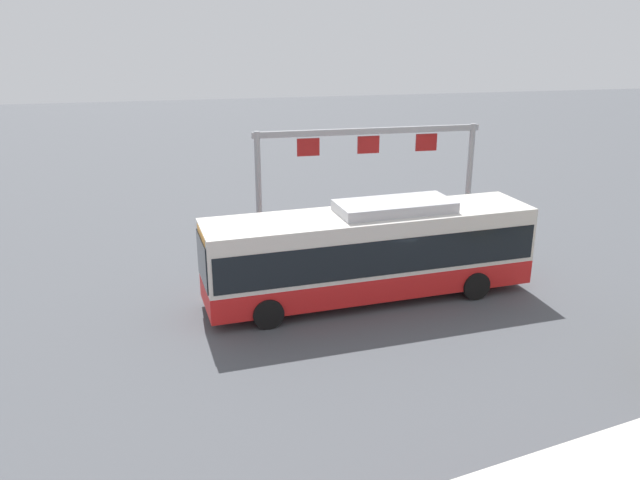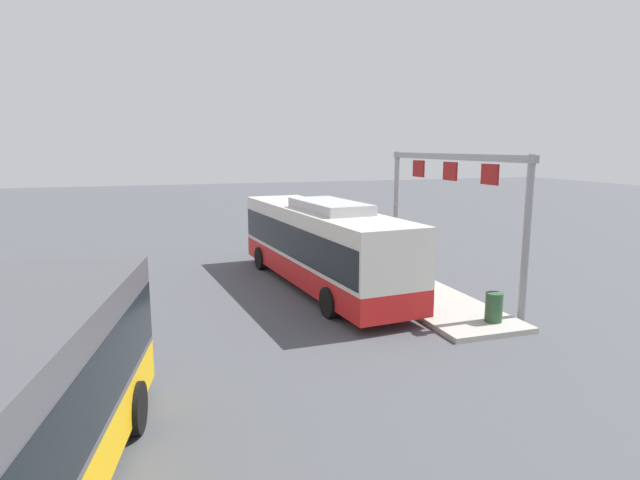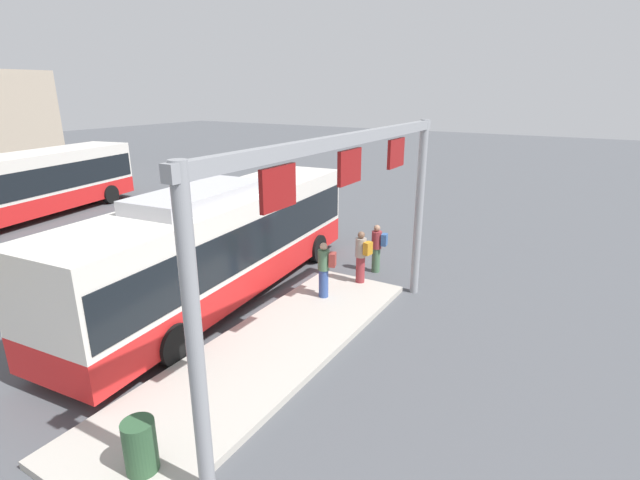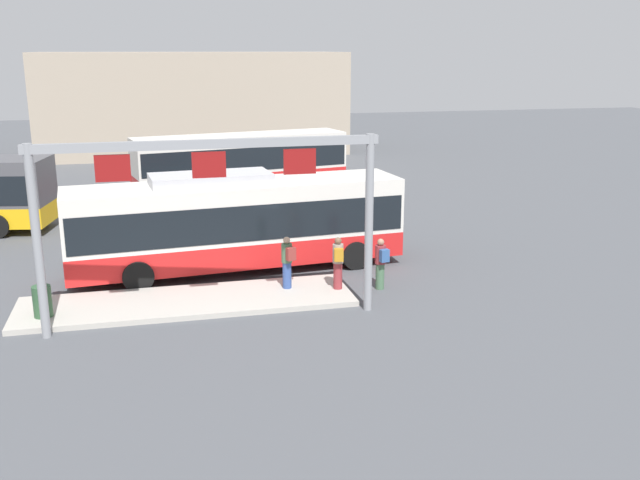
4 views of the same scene
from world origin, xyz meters
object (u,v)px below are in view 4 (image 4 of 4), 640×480
at_px(person_boarding, 338,262).
at_px(person_waiting_mid, 287,261).
at_px(person_waiting_near, 381,263).
at_px(bus_background_left, 241,159).
at_px(trash_bin, 42,301).
at_px(bus_main, 237,220).

distance_m(person_boarding, person_waiting_mid, 1.59).
bearing_deg(person_boarding, person_waiting_mid, 83.79).
height_order(person_boarding, person_waiting_near, person_boarding).
distance_m(bus_background_left, person_boarding, 17.28).
bearing_deg(person_waiting_near, person_boarding, 82.90).
relative_size(person_boarding, person_waiting_near, 1.00).
relative_size(person_waiting_near, trash_bin, 1.86).
relative_size(bus_main, person_waiting_mid, 6.96).
bearing_deg(person_waiting_mid, person_boarding, -124.89).
bearing_deg(bus_main, person_waiting_near, -42.01).
bearing_deg(person_waiting_near, bus_background_left, -3.97).
distance_m(person_boarding, trash_bin, 8.74).
xyz_separation_m(bus_background_left, person_boarding, (0.76, -17.25, -0.73)).
bearing_deg(person_waiting_mid, trash_bin, 77.54).
bearing_deg(person_waiting_near, bus_main, 42.00).
distance_m(person_waiting_near, trash_bin, 10.18).
xyz_separation_m(bus_main, person_waiting_mid, (1.21, -2.79, -0.76)).
height_order(person_boarding, person_waiting_mid, same).
height_order(bus_main, person_waiting_near, bus_main).
distance_m(bus_background_left, trash_bin, 19.38).
bearing_deg(person_boarding, bus_background_left, 12.28).
relative_size(bus_background_left, person_waiting_mid, 6.95).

